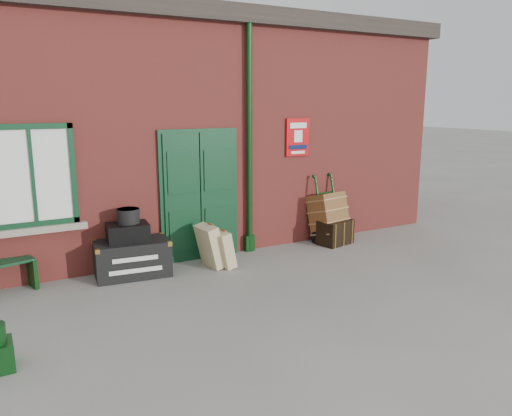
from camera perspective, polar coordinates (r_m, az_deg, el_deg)
ground at (r=7.77m, az=0.01°, el=-8.29°), size 80.00×80.00×0.00m
station_building at (r=10.49m, az=-9.38°, el=8.95°), size 10.30×4.30×4.36m
houdini_trunk at (r=8.13m, az=-13.94°, el=-5.61°), size 1.20×0.75×0.57m
strongbox at (r=8.00m, az=-14.44°, el=-2.73°), size 0.67×0.52×0.28m
hatbox at (r=7.98m, az=-14.39°, el=-0.88°), size 0.38×0.38×0.23m
suitcase_back at (r=8.30m, az=-5.26°, el=-4.35°), size 0.41×0.54×0.73m
suitcase_front at (r=8.30m, az=-3.84°, el=-4.70°), size 0.34×0.48×0.63m
porter_trolley at (r=9.82m, az=8.31°, el=-1.01°), size 0.74×0.78×1.30m
dark_trunk at (r=9.76m, az=9.04°, el=-2.74°), size 0.72×0.55×0.47m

